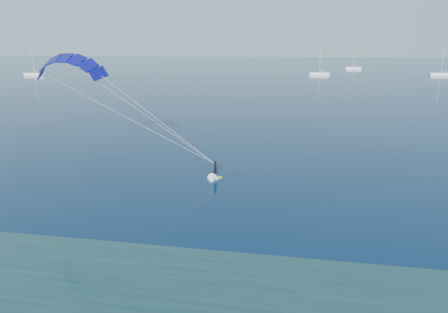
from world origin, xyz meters
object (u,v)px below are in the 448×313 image
kitesurfer_rig (141,112)px  sailboat_0 (35,74)px  sailboat_3 (441,74)px  sailboat_1 (319,74)px  sailboat_2 (353,68)px

kitesurfer_rig → sailboat_0: 169.42m
sailboat_0 → sailboat_3: bearing=10.1°
kitesurfer_rig → sailboat_1: bearing=80.2°
kitesurfer_rig → sailboat_0: size_ratio=1.55×
sailboat_2 → sailboat_0: bearing=-154.1°
sailboat_0 → sailboat_1: bearing=11.1°
kitesurfer_rig → sailboat_3: (83.98, 166.58, -7.00)m
sailboat_0 → sailboat_3: 191.68m
sailboat_1 → sailboat_2: sailboat_1 is taller
kitesurfer_rig → sailboat_2: 213.98m
kitesurfer_rig → sailboat_2: kitesurfer_rig is taller
sailboat_1 → sailboat_3: sailboat_3 is taller
sailboat_0 → sailboat_2: bearing=25.9°
sailboat_1 → sailboat_3: 56.98m
sailboat_0 → sailboat_1: size_ratio=1.07×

